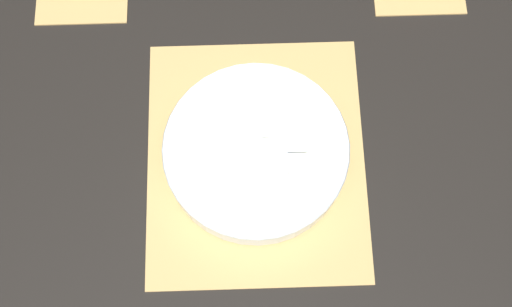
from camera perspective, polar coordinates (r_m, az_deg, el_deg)
name	(u,v)px	position (r m, az deg, el deg)	size (l,w,h in m)	color
ground_plane	(256,159)	(1.17, 0.00, -0.46)	(6.00, 6.00, 0.00)	black
bamboo_mat_center	(256,159)	(1.17, 0.00, -0.41)	(0.42, 0.35, 0.01)	tan
fruit_salad_bowl	(257,151)	(1.13, 0.04, 0.19)	(0.30, 0.30, 0.06)	silver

